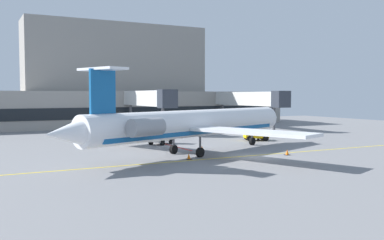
{
  "coord_description": "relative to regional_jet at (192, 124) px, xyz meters",
  "views": [
    {
      "loc": [
        -23.63,
        -33.27,
        5.9
      ],
      "look_at": [
        -1.16,
        10.35,
        3.0
      ],
      "focal_mm": 40.36,
      "sensor_mm": 36.0,
      "label": 1
    }
  ],
  "objects": [
    {
      "name": "safety_cone_charlie",
      "position": [
        2.2,
        2.04,
        -2.77
      ],
      "size": [
        0.47,
        0.47,
        0.55
      ],
      "color": "orange",
      "rests_on": "ground"
    },
    {
      "name": "jet_bridge_west",
      "position": [
        5.58,
        25.95,
        2.23
      ],
      "size": [
        2.4,
        18.31,
        6.64
      ],
      "color": "silver",
      "rests_on": "ground"
    },
    {
      "name": "pushback_tractor",
      "position": [
        1.04,
        9.79,
        -2.05
      ],
      "size": [
        3.3,
        3.1,
        2.18
      ],
      "color": "silver",
      "rests_on": "ground"
    },
    {
      "name": "jet_bridge_east",
      "position": [
        24.35,
        25.0,
        2.09
      ],
      "size": [
        2.4,
        20.18,
        6.49
      ],
      "color": "silver",
      "rests_on": "ground"
    },
    {
      "name": "ground",
      "position": [
        4.31,
        -4.17,
        -3.06
      ],
      "size": [
        120.0,
        120.0,
        0.11
      ],
      "color": "slate"
    },
    {
      "name": "regional_jet",
      "position": [
        0.0,
        0.0,
        0.0
      ],
      "size": [
        30.7,
        25.21,
        8.01
      ],
      "color": "white",
      "rests_on": "ground"
    },
    {
      "name": "marshaller",
      "position": [
        13.46,
        7.6,
        -2.01
      ],
      "size": [
        0.34,
        0.83,
        1.97
      ],
      "color": "#191E33",
      "rests_on": "ground"
    },
    {
      "name": "terminal_building",
      "position": [
        2.53,
        43.18,
        3.97
      ],
      "size": [
        79.24,
        13.72,
        19.55
      ],
      "color": "gray",
      "rests_on": "ground"
    },
    {
      "name": "safety_cone_bravo",
      "position": [
        -1.72,
        -2.64,
        -2.77
      ],
      "size": [
        0.47,
        0.47,
        0.55
      ],
      "color": "orange",
      "rests_on": "ground"
    },
    {
      "name": "belt_loader",
      "position": [
        12.99,
        7.96,
        -2.17
      ],
      "size": [
        3.44,
        2.99,
        1.83
      ],
      "color": "#E5B20C",
      "rests_on": "ground"
    },
    {
      "name": "baggage_tug",
      "position": [
        20.82,
        24.26,
        -2.11
      ],
      "size": [
        2.74,
        3.48,
        1.97
      ],
      "color": "#E5B20C",
      "rests_on": "ground"
    },
    {
      "name": "safety_cone_alpha",
      "position": [
        8.09,
        -4.54,
        -2.77
      ],
      "size": [
        0.47,
        0.47,
        0.55
      ],
      "color": "orange",
      "rests_on": "ground"
    },
    {
      "name": "fuel_tank",
      "position": [
        12.98,
        28.48,
        -1.78
      ],
      "size": [
        7.27,
        2.16,
        2.16
      ],
      "color": "white",
      "rests_on": "ground"
    }
  ]
}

